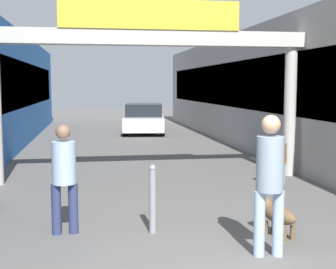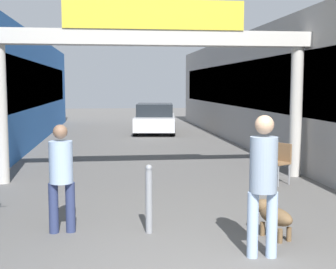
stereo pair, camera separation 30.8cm
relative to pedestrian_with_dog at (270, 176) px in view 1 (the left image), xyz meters
name	(u,v)px [view 1 (the left image)]	position (x,y,z in m)	size (l,w,h in m)	color
storefront_right	(282,90)	(4.22, 9.65, 0.95)	(3.00, 26.00, 3.95)	#9E9993
arcade_sign_gateway	(150,55)	(-0.87, 5.00, 1.79)	(7.40, 0.47, 4.00)	beige
pedestrian_with_dog	(270,176)	(0.00, 0.00, 0.00)	(0.39, 0.37, 1.79)	#A5BFE0
pedestrian_companion	(64,173)	(-2.58, 1.32, -0.13)	(0.39, 0.36, 1.59)	navy
dog_on_leash	(276,214)	(0.41, 0.73, -0.72)	(0.47, 0.72, 0.51)	brown
bollard_post_metal	(153,198)	(-1.32, 1.15, -0.52)	(0.10, 0.10, 1.01)	gray
cafe_chair_wood_nearer	(276,159)	(1.82, 4.20, -0.49)	(0.54, 0.54, 0.89)	gray
parked_car_white	(144,119)	(0.17, 15.57, -0.39)	(2.23, 4.19, 1.33)	silver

